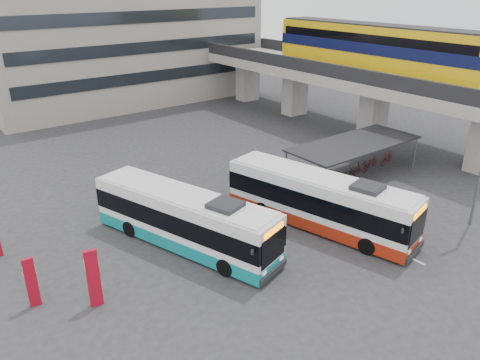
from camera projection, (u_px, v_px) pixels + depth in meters
ground at (294, 227)px, 26.72m from camera, size 120.00×120.00×0.00m
viaduct at (357, 63)px, 41.28m from camera, size 8.00×32.00×9.68m
bike_shelter at (353, 157)px, 33.07m from camera, size 10.00×4.00×2.54m
road_markings at (364, 234)px, 25.92m from camera, size 0.15×7.60×0.01m
bus_main at (319, 201)px, 26.32m from camera, size 5.03×11.39×3.29m
bus_teal at (184, 219)px, 24.39m from camera, size 5.55×11.11×3.22m
pedestrian at (290, 211)px, 26.78m from camera, size 0.67×0.69×1.61m
sign_totem_south at (93, 277)px, 19.77m from camera, size 0.59×0.26×2.74m
sign_totem_mid at (31, 282)px, 19.82m from camera, size 0.51×0.20×2.35m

